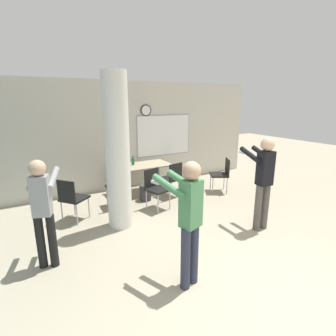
{
  "coord_description": "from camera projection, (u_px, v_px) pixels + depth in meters",
  "views": [
    {
      "loc": [
        -2.48,
        -1.51,
        2.31
      ],
      "look_at": [
        -0.07,
        2.71,
        1.05
      ],
      "focal_mm": 28.0,
      "sensor_mm": 36.0,
      "label": 1
    }
  ],
  "objects": [
    {
      "name": "ground_plane",
      "position": [
        289.0,
        306.0,
        3.04
      ],
      "size": [
        24.0,
        24.0,
        0.0
      ],
      "primitive_type": "plane",
      "color": "#ADA389"
    },
    {
      "name": "wall_back",
      "position": [
        127.0,
        136.0,
        6.95
      ],
      "size": [
        8.0,
        0.15,
        2.8
      ],
      "color": "beige",
      "rests_on": "ground_plane"
    },
    {
      "name": "support_pillar",
      "position": [
        117.0,
        153.0,
        4.65
      ],
      "size": [
        0.44,
        0.44,
        2.8
      ],
      "color": "silver",
      "rests_on": "ground_plane"
    },
    {
      "name": "folding_table",
      "position": [
        142.0,
        167.0,
        6.64
      ],
      "size": [
        1.44,
        0.78,
        0.72
      ],
      "color": "tan",
      "rests_on": "ground_plane"
    },
    {
      "name": "bottle_on_table",
      "position": [
        133.0,
        161.0,
        6.61
      ],
      "size": [
        0.07,
        0.07,
        0.23
      ],
      "color": "#1E6B2D",
      "rests_on": "folding_table"
    },
    {
      "name": "waste_bin",
      "position": [
        145.0,
        192.0,
        6.21
      ],
      "size": [
        0.28,
        0.28,
        0.38
      ],
      "color": "#38383D",
      "rests_on": "ground_plane"
    },
    {
      "name": "chair_table_front",
      "position": [
        156.0,
        186.0,
        5.66
      ],
      "size": [
        0.55,
        0.55,
        0.87
      ],
      "color": "black",
      "rests_on": "ground_plane"
    },
    {
      "name": "chair_table_left",
      "position": [
        117.0,
        185.0,
        5.72
      ],
      "size": [
        0.47,
        0.47,
        0.87
      ],
      "color": "black",
      "rests_on": "ground_plane"
    },
    {
      "name": "chair_mid_room",
      "position": [
        222.0,
        173.0,
        6.72
      ],
      "size": [
        0.6,
        0.6,
        0.87
      ],
      "color": "black",
      "rests_on": "ground_plane"
    },
    {
      "name": "chair_near_pillar",
      "position": [
        72.0,
        197.0,
        5.04
      ],
      "size": [
        0.62,
        0.62,
        0.87
      ],
      "color": "black",
      "rests_on": "ground_plane"
    },
    {
      "name": "chair_table_right",
      "position": [
        172.0,
        177.0,
        6.34
      ],
      "size": [
        0.52,
        0.52,
        0.87
      ],
      "color": "black",
      "rests_on": "ground_plane"
    },
    {
      "name": "person_watching_back",
      "position": [
        43.0,
        206.0,
        3.56
      ],
      "size": [
        0.48,
        0.63,
        1.57
      ],
      "color": "black",
      "rests_on": "ground_plane"
    },
    {
      "name": "person_playing_side",
      "position": [
        263.0,
        177.0,
        4.64
      ],
      "size": [
        0.42,
        0.68,
        1.7
      ],
      "color": "#514C47",
      "rests_on": "ground_plane"
    },
    {
      "name": "person_playing_front",
      "position": [
        189.0,
        215.0,
        3.17
      ],
      "size": [
        0.49,
        0.65,
        1.64
      ],
      "color": "#2D3347",
      "rests_on": "ground_plane"
    }
  ]
}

